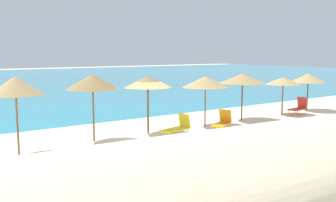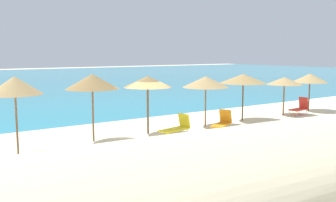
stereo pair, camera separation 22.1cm
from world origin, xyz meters
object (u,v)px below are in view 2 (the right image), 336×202
(beach_umbrella_3, at_px, (92,82))
(beach_umbrella_5, at_px, (206,82))
(lounge_chair_0, at_px, (222,122))
(beach_umbrella_4, at_px, (148,82))
(lounge_chair_2, at_px, (177,127))
(beach_umbrella_8, at_px, (310,78))
(beach_ball, at_px, (235,139))
(lounge_chair_1, at_px, (300,107))
(beach_umbrella_2, at_px, (15,86))
(beach_umbrella_7, at_px, (284,81))
(beach_umbrella_6, at_px, (243,79))

(beach_umbrella_3, relative_size, beach_umbrella_5, 1.12)
(lounge_chair_0, bearing_deg, beach_umbrella_4, 40.71)
(beach_umbrella_5, relative_size, lounge_chair_2, 1.55)
(beach_umbrella_8, relative_size, beach_ball, 8.48)
(beach_umbrella_8, distance_m, lounge_chair_1, 2.59)
(beach_umbrella_2, relative_size, beach_umbrella_7, 1.27)
(beach_ball, bearing_deg, beach_umbrella_2, 158.01)
(lounge_chair_2, bearing_deg, beach_umbrella_2, 72.60)
(beach_umbrella_5, bearing_deg, beach_umbrella_6, 1.86)
(beach_umbrella_2, height_order, beach_umbrella_3, beach_umbrella_2)
(beach_ball, bearing_deg, beach_umbrella_7, 25.04)
(beach_umbrella_3, relative_size, lounge_chair_1, 2.15)
(beach_umbrella_6, bearing_deg, beach_umbrella_5, -178.14)
(beach_umbrella_4, bearing_deg, beach_umbrella_3, 179.45)
(beach_umbrella_6, relative_size, lounge_chair_1, 1.94)
(beach_umbrella_7, xyz_separation_m, beach_umbrella_8, (2.73, 0.12, 0.07))
(beach_umbrella_7, height_order, lounge_chair_2, beach_umbrella_7)
(beach_umbrella_8, bearing_deg, lounge_chair_0, -170.49)
(beach_umbrella_2, relative_size, beach_umbrella_6, 1.12)
(beach_umbrella_6, distance_m, lounge_chair_0, 3.75)
(beach_umbrella_7, relative_size, lounge_chair_0, 1.53)
(beach_umbrella_3, bearing_deg, beach_umbrella_5, -1.09)
(beach_umbrella_7, xyz_separation_m, lounge_chair_2, (-8.89, -1.00, -1.72))
(lounge_chair_2, distance_m, beach_ball, 2.87)
(beach_umbrella_3, distance_m, beach_ball, 6.60)
(beach_umbrella_8, xyz_separation_m, lounge_chair_2, (-11.62, -1.12, -1.79))
(beach_umbrella_3, xyz_separation_m, beach_umbrella_8, (15.33, 0.06, -0.44))
(beach_umbrella_6, distance_m, lounge_chair_2, 5.81)
(beach_umbrella_3, xyz_separation_m, beach_ball, (4.92, -3.64, -2.46))
(beach_umbrella_5, xyz_separation_m, beach_ball, (-1.32, -3.52, -2.18))
(beach_umbrella_4, relative_size, beach_umbrella_7, 1.18)
(beach_ball, bearing_deg, lounge_chair_0, 59.50)
(beach_umbrella_6, height_order, lounge_chair_0, beach_umbrella_6)
(beach_umbrella_3, height_order, beach_umbrella_8, beach_umbrella_3)
(beach_umbrella_4, distance_m, lounge_chair_2, 2.52)
(beach_umbrella_4, bearing_deg, lounge_chair_2, -47.58)
(beach_umbrella_2, height_order, beach_umbrella_5, beach_umbrella_2)
(beach_umbrella_5, distance_m, beach_umbrella_6, 2.83)
(beach_umbrella_5, distance_m, beach_ball, 4.35)
(beach_umbrella_6, height_order, beach_umbrella_8, beach_umbrella_6)
(beach_umbrella_6, height_order, beach_ball, beach_umbrella_6)
(beach_umbrella_4, distance_m, beach_umbrella_7, 9.84)
(lounge_chair_0, distance_m, lounge_chair_2, 2.53)
(lounge_chair_0, xyz_separation_m, beach_ball, (-1.28, -2.18, -0.27))
(beach_umbrella_8, relative_size, lounge_chair_0, 1.61)
(beach_umbrella_8, distance_m, lounge_chair_0, 9.41)
(beach_umbrella_6, distance_m, beach_umbrella_7, 3.55)
(beach_umbrella_3, relative_size, lounge_chair_0, 1.91)
(beach_umbrella_2, relative_size, beach_umbrella_3, 1.01)
(beach_umbrella_3, distance_m, lounge_chair_0, 6.74)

